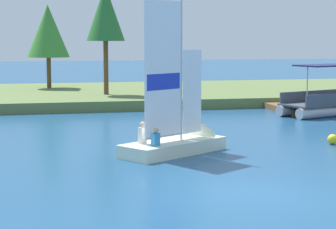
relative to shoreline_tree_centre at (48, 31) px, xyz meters
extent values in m
plane|color=navy|center=(4.12, -31.17, -4.73)|extent=(200.00, 200.00, 0.00)
cube|color=#5B703D|center=(4.12, -2.92, -4.42)|extent=(80.00, 15.68, 0.62)
cylinder|color=brown|center=(0.00, 0.00, -2.99)|extent=(0.31, 0.31, 2.24)
cone|color=#387F33|center=(0.00, 0.00, 0.02)|extent=(3.05, 3.05, 3.77)
cylinder|color=brown|center=(3.38, -6.10, -2.38)|extent=(0.31, 0.31, 3.45)
cone|color=#286B2D|center=(3.38, -6.10, 1.13)|extent=(2.47, 2.47, 3.58)
cube|color=brown|center=(13.19, -12.77, -4.55)|extent=(1.60, 5.02, 0.35)
cube|color=silver|center=(3.49, -24.56, -4.48)|extent=(4.50, 3.73, 0.49)
cone|color=silver|center=(5.30, -23.36, -4.48)|extent=(1.70, 1.80, 1.44)
cylinder|color=#B7B7BC|center=(3.86, -24.32, -1.44)|extent=(0.08, 0.08, 5.59)
cube|color=white|center=(3.06, -24.85, -1.53)|extent=(1.61, 1.08, 4.91)
cube|color=#1E33B2|center=(3.06, -24.85, -2.00)|extent=(1.45, 0.98, 0.59)
cube|color=white|center=(4.37, -23.98, -2.45)|extent=(0.88, 0.60, 3.18)
cylinder|color=#B7B7BC|center=(3.06, -24.85, -4.02)|extent=(1.63, 1.11, 0.06)
cube|color=#338CCC|center=(2.61, -25.57, -4.01)|extent=(0.34, 0.32, 0.46)
sphere|color=tan|center=(2.61, -25.57, -3.67)|extent=(0.20, 0.20, 0.20)
cube|color=silver|center=(2.25, -24.97, -3.94)|extent=(0.34, 0.32, 0.60)
sphere|color=tan|center=(2.25, -24.97, -3.53)|extent=(0.20, 0.20, 0.20)
cylinder|color=#B2B2B7|center=(14.73, -13.88, -4.43)|extent=(6.29, 2.71, 0.60)
cube|color=#474C56|center=(14.99, -14.62, -4.08)|extent=(6.57, 4.09, 0.10)
cube|color=#474C56|center=(14.66, -13.69, -3.73)|extent=(5.64, 2.06, 0.60)
cylinder|color=#B2B2B7|center=(13.16, -15.26, -3.01)|extent=(0.06, 0.06, 2.03)
cube|color=#1E234C|center=(14.99, -14.62, -1.96)|extent=(4.79, 3.29, 0.08)
sphere|color=yellow|center=(10.29, -23.98, -4.52)|extent=(0.42, 0.42, 0.42)
camera|label=1|loc=(-2.01, -47.97, -0.35)|focal=69.67mm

